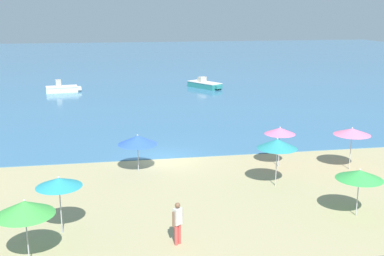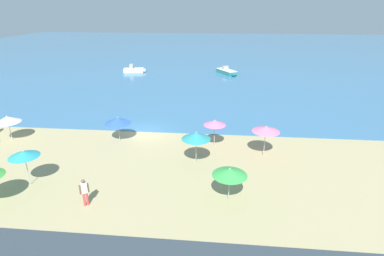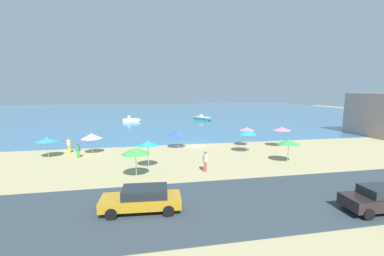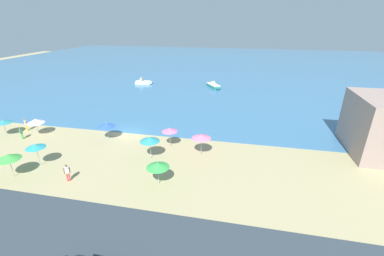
% 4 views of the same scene
% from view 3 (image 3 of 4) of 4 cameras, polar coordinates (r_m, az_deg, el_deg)
% --- Properties ---
extents(ground_plane, '(160.00, 160.00, 0.00)m').
position_cam_3_polar(ground_plane, '(33.61, -0.46, -3.68)').
color(ground_plane, tan).
extents(sea, '(150.00, 110.00, 0.05)m').
position_cam_3_polar(sea, '(87.81, -7.11, 3.62)').
color(sea, teal).
rests_on(sea, ground_plane).
extents(coastal_road, '(80.00, 8.00, 0.06)m').
position_cam_3_polar(coastal_road, '(17.01, 11.26, -15.81)').
color(coastal_road, '#313B43').
rests_on(coastal_road, ground_plane).
extents(beach_umbrella_0, '(1.95, 1.95, 2.58)m').
position_cam_3_polar(beach_umbrella_0, '(23.11, -9.75, -3.38)').
color(beach_umbrella_0, '#B2B2B7').
rests_on(beach_umbrella_0, ground_plane).
extents(beach_umbrella_1, '(2.18, 2.18, 2.71)m').
position_cam_3_polar(beach_umbrella_1, '(29.24, 12.18, -0.90)').
color(beach_umbrella_1, '#B2B2B7').
rests_on(beach_umbrella_1, ground_plane).
extents(beach_umbrella_2, '(2.18, 2.18, 2.59)m').
position_cam_3_polar(beach_umbrella_2, '(33.36, 19.34, -0.17)').
color(beach_umbrella_2, '#B2B2B7').
rests_on(beach_umbrella_2, ground_plane).
extents(beach_umbrella_3, '(2.22, 2.22, 2.57)m').
position_cam_3_polar(beach_umbrella_3, '(20.85, -12.42, -4.96)').
color(beach_umbrella_3, '#B2B2B7').
rests_on(beach_umbrella_3, ground_plane).
extents(beach_umbrella_4, '(2.28, 2.28, 2.20)m').
position_cam_3_polar(beach_umbrella_4, '(30.47, -29.50, -2.26)').
color(beach_umbrella_4, '#B2B2B7').
rests_on(beach_umbrella_4, ground_plane).
extents(beach_umbrella_5, '(2.20, 2.20, 2.34)m').
position_cam_3_polar(beach_umbrella_5, '(30.31, -21.43, -1.70)').
color(beach_umbrella_5, '#B2B2B7').
rests_on(beach_umbrella_5, ground_plane).
extents(beach_umbrella_6, '(2.32, 2.32, 2.26)m').
position_cam_3_polar(beach_umbrella_6, '(30.91, -3.05, -1.09)').
color(beach_umbrella_6, '#B2B2B7').
rests_on(beach_umbrella_6, ground_plane).
extents(beach_umbrella_7, '(2.16, 2.16, 2.31)m').
position_cam_3_polar(beach_umbrella_7, '(26.56, 20.67, -2.95)').
color(beach_umbrella_7, '#B2B2B7').
rests_on(beach_umbrella_7, ground_plane).
extents(beach_umbrella_8, '(1.87, 1.87, 2.51)m').
position_cam_3_polar(beach_umbrella_8, '(32.63, 12.11, -0.21)').
color(beach_umbrella_8, '#B2B2B7').
rests_on(beach_umbrella_8, ground_plane).
extents(bather_0, '(0.51, 0.37, 1.77)m').
position_cam_3_polar(bather_0, '(31.91, -25.69, -3.31)').
color(bather_0, yellow).
rests_on(bather_0, ground_plane).
extents(bather_1, '(0.48, 0.39, 1.83)m').
position_cam_3_polar(bather_1, '(22.21, 2.97, -7.16)').
color(bather_1, '#DC4743').
rests_on(bather_1, ground_plane).
extents(bather_2, '(0.55, 0.31, 1.61)m').
position_cam_3_polar(bather_2, '(29.25, -24.00, -4.38)').
color(bather_2, green).
rests_on(bather_2, ground_plane).
extents(parked_car_0, '(4.12, 1.92, 1.48)m').
position_cam_3_polar(parked_car_0, '(18.57, 36.30, -12.51)').
color(parked_car_0, black).
rests_on(parked_car_0, coastal_road).
extents(parked_car_1, '(4.63, 2.08, 1.43)m').
position_cam_3_polar(parked_car_1, '(15.46, -10.99, -15.15)').
color(parked_car_1, '#B6841D').
rests_on(parked_car_1, coastal_road).
extents(skiff_nearshore, '(3.81, 4.74, 1.30)m').
position_cam_3_polar(skiff_nearshore, '(61.56, 2.32, 2.15)').
color(skiff_nearshore, teal).
rests_on(skiff_nearshore, sea).
extents(skiff_offshore, '(4.09, 2.26, 1.43)m').
position_cam_3_polar(skiff_offshore, '(59.81, -13.51, 1.77)').
color(skiff_offshore, silver).
rests_on(skiff_offshore, sea).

